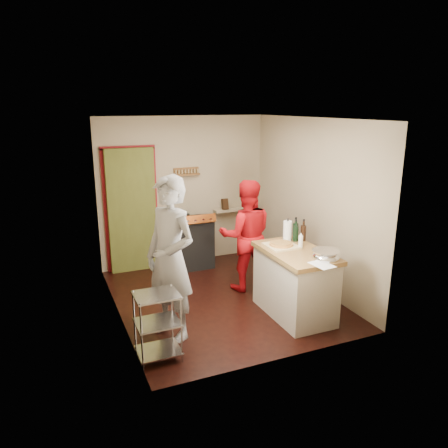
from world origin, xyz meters
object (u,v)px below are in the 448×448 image
(wire_shelving, at_px, (158,323))
(island, at_px, (295,281))
(stove, at_px, (193,242))
(person_stripe, at_px, (171,259))
(person_red, at_px, (246,236))

(wire_shelving, xyz_separation_m, island, (1.98, 0.34, 0.05))
(stove, bearing_deg, person_stripe, -115.36)
(stove, bearing_deg, wire_shelving, -116.85)
(island, distance_m, person_red, 1.14)
(stove, xyz_separation_m, wire_shelving, (-1.33, -2.62, -0.01))
(person_stripe, bearing_deg, island, 58.75)
(person_stripe, bearing_deg, stove, 127.34)
(person_red, bearing_deg, stove, -53.16)
(stove, relative_size, island, 0.75)
(wire_shelving, bearing_deg, stove, 63.15)
(wire_shelving, xyz_separation_m, person_red, (1.76, 1.40, 0.42))
(stove, relative_size, person_stripe, 0.50)
(wire_shelving, distance_m, person_stripe, 0.78)
(wire_shelving, bearing_deg, person_stripe, 56.53)
(island, distance_m, person_stripe, 1.77)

